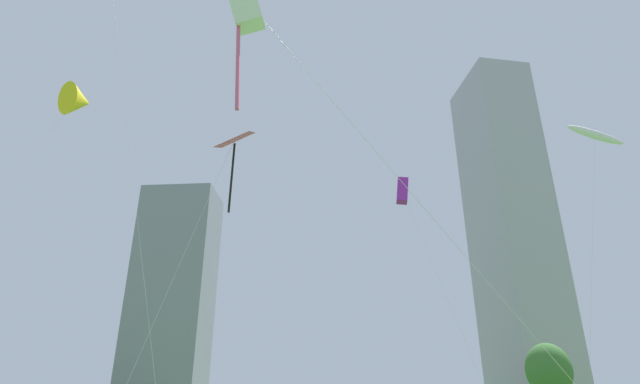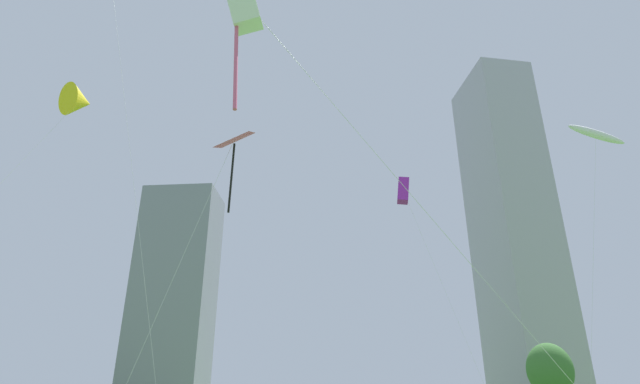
{
  "view_description": "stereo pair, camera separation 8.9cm",
  "coord_description": "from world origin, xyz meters",
  "px_view_note": "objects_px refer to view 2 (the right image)",
  "views": [
    {
      "loc": [
        3.15,
        -17.93,
        1.69
      ],
      "look_at": [
        0.88,
        6.87,
        12.94
      ],
      "focal_mm": 29.63,
      "sensor_mm": 36.0,
      "label": 1
    },
    {
      "loc": [
        3.24,
        -17.92,
        1.69
      ],
      "look_at": [
        0.88,
        6.87,
        12.94
      ],
      "focal_mm": 29.63,
      "sensor_mm": 36.0,
      "label": 2
    }
  ],
  "objects_px": {
    "park_tree_2": "(550,371)",
    "distant_highrise_0": "(513,234)",
    "kite_flying_5": "(233,144)",
    "kite_flying_6": "(596,134)",
    "kite_flying_4": "(79,101)",
    "kite_flying_2": "(403,191)",
    "distant_highrise_1": "(173,305)"
  },
  "relations": [
    {
      "from": "park_tree_2",
      "to": "distant_highrise_0",
      "type": "bearing_deg",
      "value": 74.88
    },
    {
      "from": "kite_flying_5",
      "to": "kite_flying_6",
      "type": "bearing_deg",
      "value": 36.69
    },
    {
      "from": "kite_flying_4",
      "to": "park_tree_2",
      "type": "height_order",
      "value": "kite_flying_4"
    },
    {
      "from": "kite_flying_2",
      "to": "kite_flying_6",
      "type": "distance_m",
      "value": 16.49
    },
    {
      "from": "kite_flying_2",
      "to": "park_tree_2",
      "type": "distance_m",
      "value": 18.94
    },
    {
      "from": "kite_flying_2",
      "to": "distant_highrise_0",
      "type": "relative_size",
      "value": 0.23
    },
    {
      "from": "kite_flying_6",
      "to": "distant_highrise_0",
      "type": "relative_size",
      "value": 0.26
    },
    {
      "from": "kite_flying_2",
      "to": "kite_flying_6",
      "type": "height_order",
      "value": "kite_flying_6"
    },
    {
      "from": "kite_flying_2",
      "to": "distant_highrise_1",
      "type": "distance_m",
      "value": 103.92
    },
    {
      "from": "kite_flying_4",
      "to": "park_tree_2",
      "type": "bearing_deg",
      "value": 31.31
    },
    {
      "from": "kite_flying_6",
      "to": "kite_flying_4",
      "type": "bearing_deg",
      "value": -160.64
    },
    {
      "from": "park_tree_2",
      "to": "distant_highrise_0",
      "type": "height_order",
      "value": "distant_highrise_0"
    },
    {
      "from": "distant_highrise_1",
      "to": "park_tree_2",
      "type": "bearing_deg",
      "value": -53.61
    },
    {
      "from": "distant_highrise_0",
      "to": "distant_highrise_1",
      "type": "height_order",
      "value": "distant_highrise_0"
    },
    {
      "from": "kite_flying_5",
      "to": "park_tree_2",
      "type": "relative_size",
      "value": 1.79
    },
    {
      "from": "park_tree_2",
      "to": "kite_flying_5",
      "type": "bearing_deg",
      "value": -128.73
    },
    {
      "from": "kite_flying_2",
      "to": "distant_highrise_0",
      "type": "distance_m",
      "value": 104.94
    },
    {
      "from": "kite_flying_5",
      "to": "distant_highrise_1",
      "type": "distance_m",
      "value": 120.38
    },
    {
      "from": "distant_highrise_0",
      "to": "distant_highrise_1",
      "type": "xyz_separation_m",
      "value": [
        -89.61,
        -6.26,
        -18.45
      ]
    },
    {
      "from": "kite_flying_6",
      "to": "park_tree_2",
      "type": "bearing_deg",
      "value": 126.48
    },
    {
      "from": "kite_flying_6",
      "to": "distant_highrise_1",
      "type": "distance_m",
      "value": 115.45
    },
    {
      "from": "kite_flying_2",
      "to": "kite_flying_4",
      "type": "relative_size",
      "value": 1.01
    },
    {
      "from": "park_tree_2",
      "to": "distant_highrise_1",
      "type": "height_order",
      "value": "distant_highrise_1"
    },
    {
      "from": "distant_highrise_0",
      "to": "kite_flying_2",
      "type": "bearing_deg",
      "value": -125.03
    },
    {
      "from": "kite_flying_2",
      "to": "kite_flying_4",
      "type": "xyz_separation_m",
      "value": [
        -21.4,
        -16.51,
        -0.26
      ]
    },
    {
      "from": "kite_flying_2",
      "to": "park_tree_2",
      "type": "bearing_deg",
      "value": 16.21
    },
    {
      "from": "kite_flying_5",
      "to": "distant_highrise_1",
      "type": "relative_size",
      "value": 0.24
    },
    {
      "from": "kite_flying_4",
      "to": "distant_highrise_0",
      "type": "bearing_deg",
      "value": 62.8
    },
    {
      "from": "distant_highrise_1",
      "to": "kite_flying_5",
      "type": "bearing_deg",
      "value": -69.02
    },
    {
      "from": "park_tree_2",
      "to": "distant_highrise_1",
      "type": "relative_size",
      "value": 0.13
    },
    {
      "from": "kite_flying_6",
      "to": "park_tree_2",
      "type": "distance_m",
      "value": 19.79
    },
    {
      "from": "kite_flying_5",
      "to": "park_tree_2",
      "type": "bearing_deg",
      "value": 51.27
    }
  ]
}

